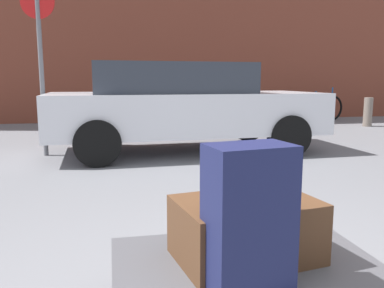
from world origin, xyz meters
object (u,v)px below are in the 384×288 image
Objects in this scene: suitcase_navy_stacked_top at (249,219)px; parked_car at (182,105)px; bollard_kerb_mid at (307,113)px; no_parking_sign at (40,52)px; luggage_cart at (244,275)px; bicycle_leaning at (320,108)px; suitcase_brown_center at (246,229)px; bollard_kerb_near at (257,114)px; bollard_kerb_far at (368,112)px.

parked_car is at bearing 73.64° from suitcase_navy_stacked_top.
no_parking_sign is at bearing -156.21° from bollard_kerb_mid.
parked_car reaches higher than luggage_cart.
no_parking_sign reaches higher than bicycle_leaning.
luggage_cart is 10.15m from bicycle_leaning.
no_parking_sign reaches higher than bollard_kerb_mid.
suitcase_brown_center is at bearing -121.30° from bicycle_leaning.
bicycle_leaning is 2.80m from bollard_kerb_near.
no_parking_sign reaches higher than bollard_kerb_far.
no_parking_sign is at bearing 108.37° from luggage_cart.
suitcase_navy_stacked_top is (-0.09, -0.27, 0.15)m from suitcase_brown_center.
suitcase_navy_stacked_top is 0.34× the size of bicycle_leaning.
parked_car is 6.18m from bicycle_leaning.
bollard_kerb_near is 1.00× the size of bollard_kerb_far.
no_parking_sign is (-1.51, 5.02, 0.94)m from suitcase_navy_stacked_top.
suitcase_brown_center is at bearing -71.45° from no_parking_sign.
luggage_cart is at bearing -111.28° from bollard_kerb_near.
suitcase_brown_center is 10.13m from bicycle_leaning.
bollard_kerb_far reaches higher than suitcase_brown_center.
no_parking_sign is at bearing -150.36° from bicycle_leaning.
bollard_kerb_mid is at bearing 60.46° from luggage_cart.
suitcase_brown_center is (0.01, 0.02, 0.21)m from luggage_cart.
bollard_kerb_mid is at bearing 51.73° from suitcase_navy_stacked_top.
bollard_kerb_far is at bearing 0.00° from bollard_kerb_mid.
suitcase_brown_center is at bearing 63.02° from suitcase_navy_stacked_top.
bollard_kerb_mid is at bearing 180.00° from bollard_kerb_far.
luggage_cart is 4.76m from parked_car.
bollard_kerb_far reaches higher than luggage_cart.
bollard_kerb_near is 0.29× the size of no_parking_sign.
luggage_cart is 1.64× the size of bollard_kerb_mid.
parked_car reaches higher than suitcase_navy_stacked_top.
parked_car is (0.54, 4.68, 0.28)m from suitcase_brown_center.
suitcase_brown_center is at bearing -119.55° from bollard_kerb_mid.
bollard_kerb_near is (-2.43, -1.38, -0.01)m from bicycle_leaning.
suitcase_brown_center is at bearing -111.27° from bollard_kerb_near.
luggage_cart is 0.47× the size of no_parking_sign.
bollard_kerb_near is (2.83, 7.27, -0.11)m from suitcase_brown_center.
bollard_kerb_near is at bearing 68.72° from luggage_cart.
bicycle_leaning reaches higher than bollard_kerb_far.
bollard_kerb_mid is (4.13, 7.29, 0.10)m from luggage_cart.
suitcase_navy_stacked_top is 0.79× the size of bollard_kerb_mid.
no_parking_sign is (-4.42, -2.52, 1.20)m from bollard_kerb_near.
bollard_kerb_far is 0.29× the size of no_parking_sign.
suitcase_brown_center is 5.13m from no_parking_sign.
suitcase_navy_stacked_top is at bearing -73.30° from no_parking_sign.
bollard_kerb_mid is (4.21, 7.54, -0.26)m from suitcase_navy_stacked_top.
suitcase_navy_stacked_top is at bearing -119.17° from bollard_kerb_mid.
bollard_kerb_far is (0.54, -1.38, -0.01)m from bicycle_leaning.
suitcase_navy_stacked_top reaches higher than bollard_kerb_near.
bollard_kerb_near is at bearing 59.75° from suitcase_navy_stacked_top.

